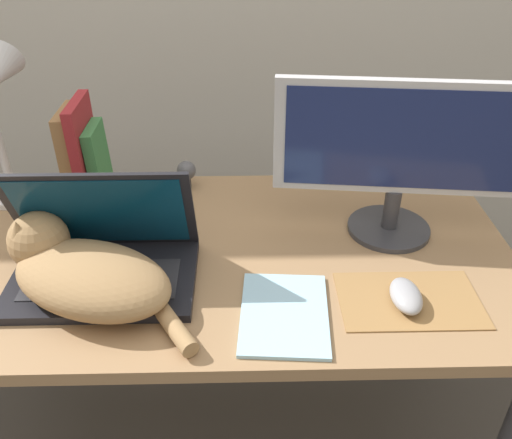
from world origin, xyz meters
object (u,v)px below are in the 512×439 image
Objects in this scene: webcam at (186,171)px; external_monitor at (401,152)px; notepad at (284,314)px; cat at (82,271)px; computer_mouse at (406,296)px; book_row at (83,155)px; laptop at (103,258)px.

external_monitor is at bearing -23.96° from webcam.
notepad is at bearing -65.75° from webcam.
cat is at bearing 169.96° from notepad.
cat is at bearing 176.06° from computer_mouse.
notepad is at bearing -10.04° from cat.
book_row is 3.40× the size of webcam.
computer_mouse is 0.64m from webcam.
computer_mouse is (0.58, -0.10, -0.02)m from laptop.
laptop is at bearing -71.92° from book_row.
external_monitor reaches higher than cat.
external_monitor is (0.61, 0.15, 0.15)m from laptop.
external_monitor is at bearing -13.51° from book_row.
external_monitor is (0.64, 0.21, 0.14)m from cat.
external_monitor reaches higher than webcam.
cat is (-0.03, -0.06, 0.01)m from laptop.
notepad is (-0.23, -0.03, -0.02)m from computer_mouse.
external_monitor reaches higher than laptop.
cat is at bearing -78.22° from book_row.
cat is at bearing -111.08° from webcam.
computer_mouse is 1.37× the size of webcam.
external_monitor reaches higher than computer_mouse.
webcam is (0.16, 0.42, -0.01)m from cat.
external_monitor is 0.42m from notepad.
webcam is (-0.48, 0.21, -0.15)m from external_monitor.
book_row is 1.09× the size of notepad.
webcam reaches higher than computer_mouse.
laptop is 0.39m from webcam.
computer_mouse reaches higher than notepad.
external_monitor is 2.29× the size of notepad.
computer_mouse is at bearing -9.47° from laptop.
laptop is at bearing 64.26° from cat.
notepad is at bearing -44.19° from book_row.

